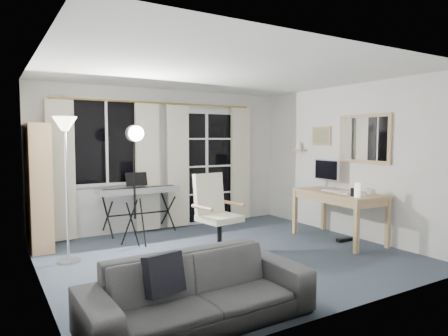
# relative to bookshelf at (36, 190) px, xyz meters

# --- Properties ---
(floor) EXTENTS (4.50, 4.00, 0.02)m
(floor) POSITION_rel_bookshelf_xyz_m (2.12, -1.68, -0.85)
(floor) COLOR #313B47
(floor) RESTS_ON ground
(window) EXTENTS (1.20, 0.08, 1.40)m
(window) POSITION_rel_bookshelf_xyz_m (1.07, 0.29, 0.66)
(window) COLOR white
(window) RESTS_ON floor
(french_door) EXTENTS (1.32, 0.09, 2.11)m
(french_door) POSITION_rel_bookshelf_xyz_m (2.87, 0.29, 0.19)
(french_door) COLOR white
(french_door) RESTS_ON floor
(curtains) EXTENTS (3.60, 0.07, 2.13)m
(curtains) POSITION_rel_bookshelf_xyz_m (1.98, 0.20, 0.26)
(curtains) COLOR gold
(curtains) RESTS_ON floor
(bookshelf) EXTENTS (0.30, 0.82, 1.76)m
(bookshelf) POSITION_rel_bookshelf_xyz_m (0.00, 0.00, 0.00)
(bookshelf) COLOR tan
(bookshelf) RESTS_ON floor
(torchiere_lamp) EXTENTS (0.36, 0.36, 1.82)m
(torchiere_lamp) POSITION_rel_bookshelf_xyz_m (0.26, -0.89, 0.63)
(torchiere_lamp) COLOR #B2B2B7
(torchiere_lamp) RESTS_ON floor
(keyboard_piano) EXTENTS (1.31, 0.64, 0.94)m
(keyboard_piano) POSITION_rel_bookshelf_xyz_m (1.50, 0.02, -0.12)
(keyboard_piano) COLOR black
(keyboard_piano) RESTS_ON floor
(studio_light) EXTENTS (0.31, 0.36, 1.78)m
(studio_light) POSITION_rel_bookshelf_xyz_m (1.23, -0.64, 0.59)
(studio_light) COLOR black
(studio_light) RESTS_ON floor
(office_chair) EXTENTS (0.75, 0.75, 1.09)m
(office_chair) POSITION_rel_bookshelf_xyz_m (1.99, -1.54, -0.19)
(office_chair) COLOR black
(office_chair) RESTS_ON floor
(desk) EXTENTS (0.76, 1.43, 0.75)m
(desk) POSITION_rel_bookshelf_xyz_m (4.00, -1.86, -0.18)
(desk) COLOR tan
(desk) RESTS_ON floor
(monitor) EXTENTS (0.18, 0.54, 0.47)m
(monitor) POSITION_rel_bookshelf_xyz_m (4.20, -1.41, 0.19)
(monitor) COLOR silver
(monitor) RESTS_ON desk
(desk_clutter) EXTENTS (0.46, 0.84, 0.95)m
(desk_clutter) POSITION_rel_bookshelf_xyz_m (3.93, -2.09, -0.25)
(desk_clutter) COLOR white
(desk_clutter) RESTS_ON desk
(mug) EXTENTS (0.13, 0.10, 0.12)m
(mug) POSITION_rel_bookshelf_xyz_m (4.10, -2.36, -0.03)
(mug) COLOR silver
(mug) RESTS_ON desk
(wall_mirror) EXTENTS (0.04, 0.94, 0.74)m
(wall_mirror) POSITION_rel_bookshelf_xyz_m (4.34, -2.03, 0.71)
(wall_mirror) COLOR tan
(wall_mirror) RESTS_ON floor
(framed_print) EXTENTS (0.03, 0.42, 0.32)m
(framed_print) POSITION_rel_bookshelf_xyz_m (4.35, -1.13, 0.76)
(framed_print) COLOR tan
(framed_print) RESTS_ON floor
(wall_shelf) EXTENTS (0.16, 0.30, 0.18)m
(wall_shelf) POSITION_rel_bookshelf_xyz_m (4.28, -0.63, 0.57)
(wall_shelf) COLOR tan
(wall_shelf) RESTS_ON floor
(sofa) EXTENTS (1.96, 0.61, 0.76)m
(sofa) POSITION_rel_bookshelf_xyz_m (0.90, -3.23, -0.45)
(sofa) COLOR #2E2E30
(sofa) RESTS_ON floor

